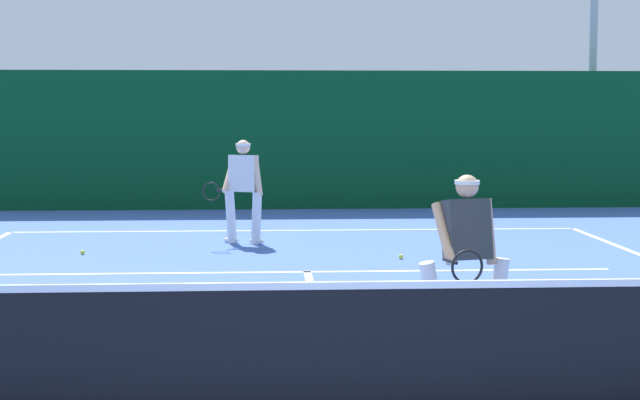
% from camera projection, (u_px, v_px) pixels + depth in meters
% --- Properties ---
extents(court_line_baseline_far, '(9.79, 0.10, 0.01)m').
position_uv_depth(court_line_baseline_far, '(296.00, 230.00, 17.44)').
color(court_line_baseline_far, white).
rests_on(court_line_baseline_far, ground_plane).
extents(court_line_service, '(7.98, 0.10, 0.01)m').
position_uv_depth(court_line_service, '(307.00, 272.00, 13.05)').
color(court_line_service, white).
rests_on(court_line_service, ground_plane).
extents(court_line_centre, '(0.10, 6.40, 0.01)m').
position_uv_depth(court_line_centre, '(321.00, 323.00, 9.95)').
color(court_line_centre, white).
rests_on(court_line_centre, ground_plane).
extents(tennis_net, '(10.73, 0.09, 1.05)m').
position_uv_depth(tennis_net, '(349.00, 352.00, 6.72)').
color(tennis_net, '#1E4723').
rests_on(tennis_net, ground_plane).
extents(player_near, '(0.90, 0.88, 1.55)m').
position_uv_depth(player_near, '(466.00, 252.00, 8.98)').
color(player_near, silver).
rests_on(player_near, ground_plane).
extents(player_far, '(0.96, 0.82, 1.63)m').
position_uv_depth(player_far, '(243.00, 187.00, 15.70)').
color(player_far, silver).
rests_on(player_far, ground_plane).
extents(tennis_ball, '(0.07, 0.07, 0.07)m').
position_uv_depth(tennis_ball, '(401.00, 257.00, 14.17)').
color(tennis_ball, '#D1E033').
rests_on(tennis_ball, ground_plane).
extents(tennis_ball_extra, '(0.07, 0.07, 0.07)m').
position_uv_depth(tennis_ball_extra, '(83.00, 252.00, 14.59)').
color(tennis_ball_extra, '#D1E033').
rests_on(tennis_ball_extra, ground_plane).
extents(back_fence_windscreen, '(18.56, 0.12, 2.90)m').
position_uv_depth(back_fence_windscreen, '(290.00, 140.00, 20.99)').
color(back_fence_windscreen, '#083E1E').
rests_on(back_fence_windscreen, ground_plane).
extents(light_pole, '(0.55, 0.44, 7.10)m').
position_uv_depth(light_pole, '(594.00, 5.00, 22.20)').
color(light_pole, '#9EA39E').
rests_on(light_pole, ground_plane).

